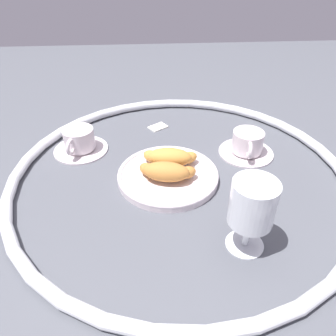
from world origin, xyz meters
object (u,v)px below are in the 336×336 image
(coffee_cup_near, at_px, (247,145))
(croissant_large, at_px, (166,172))
(croissant_small, at_px, (170,157))
(coffee_cup_far, at_px, (79,142))
(pastry_plate, at_px, (168,175))
(sugar_packet, at_px, (158,126))
(juice_glass_left, at_px, (252,206))

(coffee_cup_near, bearing_deg, croissant_large, -151.41)
(croissant_small, height_order, coffee_cup_far, same)
(pastry_plate, distance_m, croissant_large, 0.04)
(pastry_plate, height_order, croissant_large, croissant_large)
(croissant_large, relative_size, coffee_cup_near, 0.99)
(sugar_packet, bearing_deg, coffee_cup_far, 173.16)
(croissant_large, bearing_deg, pastry_plate, 78.08)
(sugar_packet, bearing_deg, juice_glass_left, -107.67)
(croissant_small, relative_size, coffee_cup_near, 1.00)
(croissant_small, relative_size, sugar_packet, 2.72)
(sugar_packet, bearing_deg, pastry_plate, -121.83)
(croissant_large, distance_m, sugar_packet, 0.27)
(pastry_plate, xyz_separation_m, juice_glass_left, (0.12, -0.20, 0.08))
(croissant_small, height_order, sugar_packet, croissant_small)
(croissant_small, height_order, juice_glass_left, juice_glass_left)
(croissant_small, xyz_separation_m, juice_glass_left, (0.12, -0.23, 0.06))
(pastry_plate, bearing_deg, croissant_large, -101.92)
(pastry_plate, relative_size, sugar_packet, 4.54)
(coffee_cup_far, relative_size, juice_glass_left, 0.97)
(coffee_cup_far, bearing_deg, sugar_packet, 27.84)
(croissant_large, bearing_deg, juice_glass_left, -54.24)
(croissant_large, relative_size, juice_glass_left, 0.96)
(coffee_cup_near, distance_m, juice_glass_left, 0.31)
(pastry_plate, distance_m, sugar_packet, 0.24)
(croissant_small, bearing_deg, croissant_large, -101.65)
(juice_glass_left, bearing_deg, croissant_large, 125.76)
(juice_glass_left, relative_size, sugar_packet, 2.80)
(coffee_cup_near, bearing_deg, coffee_cup_far, 174.15)
(croissant_large, xyz_separation_m, juice_glass_left, (0.13, -0.18, 0.06))
(coffee_cup_far, distance_m, sugar_packet, 0.23)
(pastry_plate, bearing_deg, coffee_cup_far, 148.27)
(pastry_plate, xyz_separation_m, croissant_small, (0.01, 0.03, 0.03))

